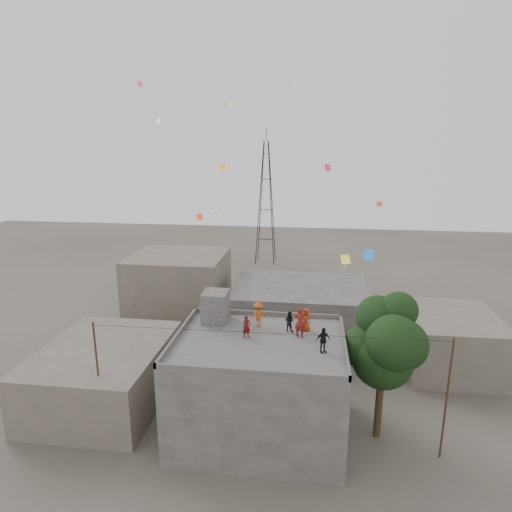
{
  "coord_description": "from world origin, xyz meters",
  "views": [
    {
      "loc": [
        2.82,
        -22.97,
        17.18
      ],
      "look_at": [
        -0.61,
        3.09,
        10.46
      ],
      "focal_mm": 30.0,
      "sensor_mm": 36.0,
      "label": 1
    }
  ],
  "objects": [
    {
      "name": "neighbor_east",
      "position": [
        14.0,
        10.0,
        2.2
      ],
      "size": [
        7.0,
        8.0,
        4.4
      ],
      "primitive_type": "cube",
      "color": "#5D574A",
      "rests_on": "ground"
    },
    {
      "name": "neighbor_northwest",
      "position": [
        -10.0,
        16.0,
        3.5
      ],
      "size": [
        9.0,
        8.0,
        7.0
      ],
      "primitive_type": "cube",
      "color": "#5D574A",
      "rests_on": "ground"
    },
    {
      "name": "transmission_tower",
      "position": [
        -4.0,
        40.0,
        9.07
      ],
      "size": [
        2.97,
        2.97,
        20.01
      ],
      "color": "black",
      "rests_on": "ground"
    },
    {
      "name": "neighbor_west",
      "position": [
        -11.0,
        2.0,
        2.0
      ],
      "size": [
        8.0,
        10.0,
        4.0
      ],
      "primitive_type": "cube",
      "color": "#5D574A",
      "rests_on": "ground"
    },
    {
      "name": "ground",
      "position": [
        0.0,
        0.0,
        0.0
      ],
      "size": [
        140.0,
        140.0,
        0.0
      ],
      "primitive_type": "plane",
      "color": "#443F38",
      "rests_on": "ground"
    },
    {
      "name": "neighbor_north",
      "position": [
        2.0,
        14.0,
        2.5
      ],
      "size": [
        12.0,
        9.0,
        5.0
      ],
      "primitive_type": "cube",
      "color": "#464441",
      "rests_on": "ground"
    },
    {
      "name": "person_red_child",
      "position": [
        -0.81,
        0.34,
        6.79
      ],
      "size": [
        0.61,
        0.56,
        1.39
      ],
      "primitive_type": "imported",
      "rotation": [
        0.0,
        0.0,
        0.59
      ],
      "color": "maroon",
      "rests_on": "main_building"
    },
    {
      "name": "person_red_adult",
      "position": [
        2.33,
        0.88,
        7.04
      ],
      "size": [
        0.8,
        0.66,
        1.88
      ],
      "primitive_type": "imported",
      "rotation": [
        0.0,
        0.0,
        2.78
      ],
      "color": "maroon",
      "rests_on": "main_building"
    },
    {
      "name": "kites",
      "position": [
        0.46,
        7.14,
        15.07
      ],
      "size": [
        17.72,
        16.29,
        12.92
      ],
      "color": "#F9311A",
      "rests_on": "ground"
    },
    {
      "name": "tree",
      "position": [
        7.37,
        0.6,
        6.1
      ],
      "size": [
        4.9,
        4.6,
        9.1
      ],
      "color": "black",
      "rests_on": "ground"
    },
    {
      "name": "utility_line",
      "position": [
        0.5,
        -1.25,
        3.83
      ],
      "size": [
        20.12,
        0.62,
        7.4
      ],
      "color": "black",
      "rests_on": "ground"
    },
    {
      "name": "person_orange_child",
      "position": [
        2.66,
        1.85,
        6.82
      ],
      "size": [
        0.82,
        0.66,
        1.45
      ],
      "primitive_type": "imported",
      "rotation": [
        0.0,
        0.0,
        -0.32
      ],
      "color": "#B73514",
      "rests_on": "main_building"
    },
    {
      "name": "person_orange_adult",
      "position": [
        -0.35,
        2.07,
        6.91
      ],
      "size": [
        1.2,
        1.09,
        1.61
      ],
      "primitive_type": "imported",
      "rotation": [
        0.0,
        0.0,
        -2.54
      ],
      "color": "#BE5015",
      "rests_on": "main_building"
    },
    {
      "name": "person_dark_adult",
      "position": [
        3.66,
        -0.96,
        6.83
      ],
      "size": [
        0.92,
        0.69,
        1.46
      ],
      "primitive_type": "imported",
      "rotation": [
        0.0,
        0.0,
        0.45
      ],
      "color": "black",
      "rests_on": "main_building"
    },
    {
      "name": "parapet",
      "position": [
        0.0,
        0.0,
        6.25
      ],
      "size": [
        10.0,
        8.0,
        0.3
      ],
      "color": "#464441",
      "rests_on": "main_building"
    },
    {
      "name": "main_building",
      "position": [
        0.0,
        0.0,
        3.05
      ],
      "size": [
        10.0,
        8.0,
        6.1
      ],
      "color": "#464441",
      "rests_on": "ground"
    },
    {
      "name": "person_dark_child",
      "position": [
        1.65,
        1.67,
        6.74
      ],
      "size": [
        0.74,
        0.66,
        1.27
      ],
      "primitive_type": "imported",
      "rotation": [
        0.0,
        0.0,
        2.8
      ],
      "color": "black",
      "rests_on": "main_building"
    },
    {
      "name": "stair_head_box",
      "position": [
        -3.2,
        2.6,
        7.1
      ],
      "size": [
        1.6,
        1.8,
        2.0
      ],
      "primitive_type": "cube",
      "color": "#464441",
      "rests_on": "main_building"
    }
  ]
}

